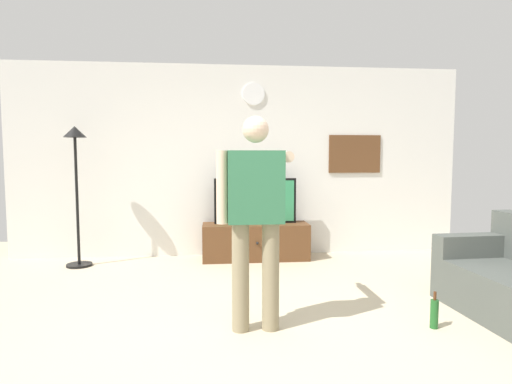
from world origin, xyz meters
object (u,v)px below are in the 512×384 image
(tv_stand, at_px, (256,241))
(framed_picture, at_px, (354,154))
(television, at_px, (255,201))
(beverage_bottle, at_px, (434,313))
(floor_lamp, at_px, (76,167))
(wall_clock, at_px, (254,94))
(person_standing_nearer_lamp, at_px, (256,209))

(tv_stand, xyz_separation_m, framed_picture, (1.48, 0.30, 1.21))
(television, bearing_deg, framed_picture, 9.51)
(beverage_bottle, bearing_deg, framed_picture, 84.89)
(floor_lamp, distance_m, beverage_bottle, 4.41)
(tv_stand, relative_size, floor_lamp, 0.81)
(wall_clock, distance_m, beverage_bottle, 3.74)
(tv_stand, xyz_separation_m, floor_lamp, (-2.31, -0.14, 1.04))
(television, bearing_deg, beverage_bottle, -64.11)
(floor_lamp, relative_size, beverage_bottle, 5.86)
(wall_clock, xyz_separation_m, beverage_bottle, (1.23, -2.79, -2.17))
(wall_clock, bearing_deg, floor_lamp, -169.42)
(wall_clock, bearing_deg, tv_stand, -90.00)
(television, distance_m, wall_clock, 1.51)
(tv_stand, distance_m, person_standing_nearer_lamp, 2.49)
(wall_clock, bearing_deg, person_standing_nearer_lamp, -95.07)
(tv_stand, bearing_deg, television, 90.00)
(wall_clock, relative_size, framed_picture, 0.40)
(tv_stand, distance_m, wall_clock, 2.07)
(beverage_bottle, bearing_deg, wall_clock, 113.89)
(tv_stand, height_order, television, television)
(wall_clock, height_order, floor_lamp, wall_clock)
(framed_picture, xyz_separation_m, floor_lamp, (-3.80, -0.44, -0.17))
(framed_picture, bearing_deg, person_standing_nearer_lamp, -122.85)
(wall_clock, distance_m, person_standing_nearer_lamp, 2.97)
(wall_clock, xyz_separation_m, floor_lamp, (-2.31, -0.43, -1.01))
(wall_clock, bearing_deg, television, -90.00)
(wall_clock, relative_size, floor_lamp, 0.17)
(wall_clock, xyz_separation_m, framed_picture, (1.48, 0.00, -0.84))
(television, xyz_separation_m, wall_clock, (0.00, 0.24, 1.49))
(floor_lamp, distance_m, person_standing_nearer_lamp, 3.06)
(wall_clock, bearing_deg, beverage_bottle, -66.11)
(television, xyz_separation_m, framed_picture, (1.48, 0.25, 0.65))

